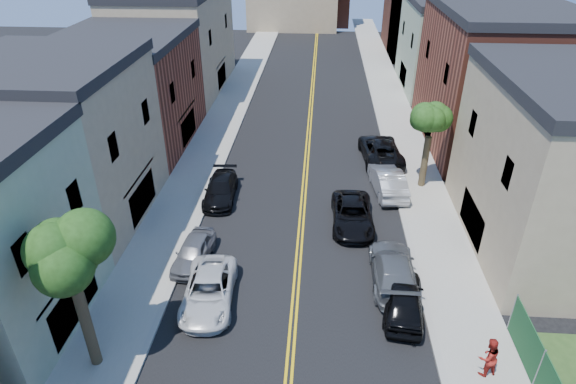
% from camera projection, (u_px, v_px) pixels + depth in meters
% --- Properties ---
extents(sidewalk_left, '(3.20, 100.00, 0.15)m').
position_uv_depth(sidewalk_left, '(219.00, 124.00, 42.22)').
color(sidewalk_left, gray).
rests_on(sidewalk_left, ground).
extents(sidewalk_right, '(3.20, 100.00, 0.15)m').
position_uv_depth(sidewalk_right, '(401.00, 129.00, 41.27)').
color(sidewalk_right, gray).
rests_on(sidewalk_right, ground).
extents(curb_left, '(0.30, 100.00, 0.15)m').
position_uv_depth(curb_left, '(239.00, 125.00, 42.12)').
color(curb_left, gray).
rests_on(curb_left, ground).
extents(curb_right, '(0.30, 100.00, 0.15)m').
position_uv_depth(curb_right, '(381.00, 128.00, 41.37)').
color(curb_right, gray).
rests_on(curb_right, ground).
extents(bldg_left_tan_near, '(9.00, 10.00, 9.00)m').
position_uv_depth(bldg_left_tan_near, '(58.00, 148.00, 27.42)').
color(bldg_left_tan_near, '#998466').
rests_on(bldg_left_tan_near, ground).
extents(bldg_left_brick, '(9.00, 12.00, 8.00)m').
position_uv_depth(bldg_left_brick, '(128.00, 94.00, 37.17)').
color(bldg_left_brick, brown).
rests_on(bldg_left_brick, ground).
extents(bldg_left_tan_far, '(9.00, 16.00, 9.50)m').
position_uv_depth(bldg_left_tan_far, '(176.00, 43.00, 48.89)').
color(bldg_left_tan_far, '#998466').
rests_on(bldg_left_tan_far, ground).
extents(bldg_right_tan, '(9.00, 12.00, 9.00)m').
position_uv_depth(bldg_right_tan, '(572.00, 172.00, 24.87)').
color(bldg_right_tan, '#998466').
rests_on(bldg_right_tan, ground).
extents(bldg_right_brick, '(9.00, 14.00, 10.00)m').
position_uv_depth(bldg_right_brick, '(493.00, 81.00, 36.71)').
color(bldg_right_brick, brown).
rests_on(bldg_right_brick, ground).
extents(bldg_right_palegrn, '(9.00, 12.00, 8.50)m').
position_uv_depth(bldg_right_palegrn, '(451.00, 47.00, 49.17)').
color(bldg_right_palegrn, gray).
rests_on(bldg_right_palegrn, ground).
extents(tree_left_mid, '(5.20, 5.20, 9.29)m').
position_uv_depth(tree_left_mid, '(61.00, 232.00, 16.52)').
color(tree_left_mid, '#342A1A').
rests_on(tree_left_mid, sidewalk_left).
extents(tree_right_far, '(4.40, 4.40, 8.03)m').
position_uv_depth(tree_right_far, '(434.00, 106.00, 29.79)').
color(tree_right_far, '#342A1A').
rests_on(tree_right_far, sidewalk_right).
extents(white_pickup, '(2.63, 5.13, 1.39)m').
position_uv_depth(white_pickup, '(209.00, 291.00, 22.63)').
color(white_pickup, silver).
rests_on(white_pickup, ground).
extents(grey_car_left, '(1.92, 4.08, 1.35)m').
position_uv_depth(grey_car_left, '(194.00, 252.00, 25.27)').
color(grey_car_left, slate).
rests_on(grey_car_left, ground).
extents(black_car_left, '(2.10, 4.76, 1.36)m').
position_uv_depth(black_car_left, '(221.00, 189.00, 30.99)').
color(black_car_left, black).
rests_on(black_car_left, ground).
extents(grey_car_right, '(2.20, 5.30, 1.53)m').
position_uv_depth(grey_car_right, '(393.00, 269.00, 23.88)').
color(grey_car_right, '#515458').
rests_on(grey_car_right, ground).
extents(black_car_right, '(2.30, 4.63, 1.52)m').
position_uv_depth(black_car_right, '(403.00, 299.00, 22.07)').
color(black_car_right, black).
rests_on(black_car_right, ground).
extents(silver_car_right, '(2.32, 5.18, 1.65)m').
position_uv_depth(silver_car_right, '(388.00, 181.00, 31.69)').
color(silver_car_right, '#9A9CA1').
rests_on(silver_car_right, ground).
extents(dark_car_right_far, '(3.24, 6.13, 1.64)m').
position_uv_depth(dark_car_right_far, '(381.00, 150.00, 35.88)').
color(dark_car_right_far, black).
rests_on(dark_car_right_far, ground).
extents(black_suv_lane, '(2.42, 5.14, 1.42)m').
position_uv_depth(black_suv_lane, '(352.00, 214.00, 28.34)').
color(black_suv_lane, black).
rests_on(black_suv_lane, ground).
extents(pedestrian_right, '(1.06, 0.93, 1.82)m').
position_uv_depth(pedestrian_right, '(488.00, 357.00, 18.77)').
color(pedestrian_right, maroon).
rests_on(pedestrian_right, sidewalk_right).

